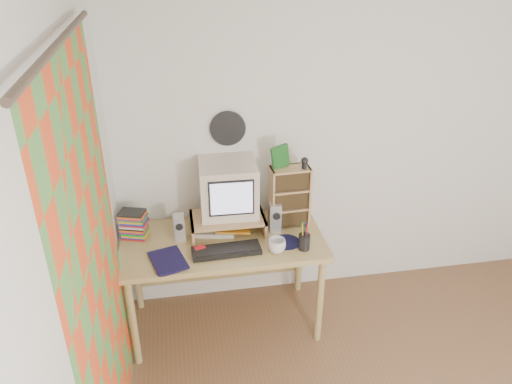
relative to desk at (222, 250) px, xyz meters
name	(u,v)px	position (x,y,z in m)	size (l,w,h in m)	color
back_wall	(352,143)	(1.03, 0.31, 0.63)	(3.50, 3.50, 0.00)	white
left_wall	(73,342)	(-0.72, -1.44, 0.63)	(3.50, 3.50, 0.00)	white
curtain	(100,284)	(-0.68, -0.96, 0.53)	(2.20, 2.20, 0.00)	#ED4D21
wall_disc	(228,129)	(0.10, 0.29, 0.81)	(0.25, 0.25, 0.02)	black
desk	(222,250)	(0.00, 0.00, 0.00)	(1.40, 0.70, 0.75)	tan
monitor_riser	(227,220)	(0.05, 0.04, 0.23)	(0.52, 0.30, 0.12)	tan
crt_monitor	(229,190)	(0.07, 0.09, 0.44)	(0.39, 0.39, 0.37)	beige
speaker_left	(179,228)	(-0.29, -0.02, 0.23)	(0.07, 0.07, 0.20)	#B7B8BD
speaker_right	(275,217)	(0.38, -0.01, 0.24)	(0.08, 0.08, 0.22)	#B7B8BD
keyboard	(226,251)	(0.01, -0.23, 0.15)	(0.46, 0.15, 0.03)	black
dvd_stack	(134,222)	(-0.59, 0.08, 0.26)	(0.17, 0.12, 0.24)	brown
cd_rack	(289,197)	(0.50, 0.05, 0.36)	(0.27, 0.15, 0.46)	tan
mug	(277,246)	(0.34, -0.27, 0.18)	(0.12, 0.12, 0.09)	white
diary	(152,263)	(-0.47, -0.30, 0.16)	(0.25, 0.19, 0.05)	#130F39
mousepad	(286,242)	(0.43, -0.18, 0.14)	(0.20, 0.20, 0.00)	black
pen_cup	(304,239)	(0.53, -0.27, 0.21)	(0.08, 0.08, 0.16)	black
papers	(222,228)	(0.01, 0.06, 0.15)	(0.28, 0.21, 0.04)	silver
red_box	(200,250)	(-0.16, -0.19, 0.15)	(0.07, 0.05, 0.04)	red
game_box	(280,157)	(0.43, 0.07, 0.67)	(0.12, 0.03, 0.16)	#1B6021
webcam	(304,163)	(0.59, 0.02, 0.63)	(0.05, 0.05, 0.08)	black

